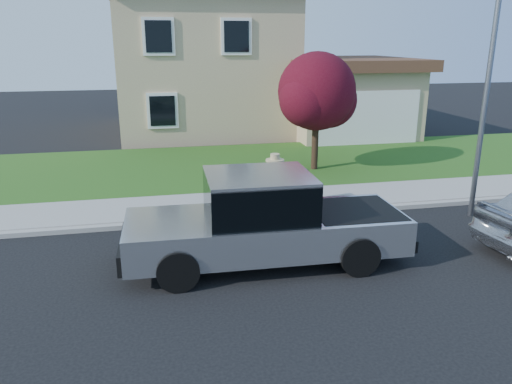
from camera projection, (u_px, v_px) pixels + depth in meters
ground at (292, 266)px, 10.32m from camera, size 80.00×80.00×0.00m
curb at (299, 214)px, 13.21m from camera, size 40.00×0.20×0.12m
sidewalk at (288, 201)px, 14.24m from camera, size 40.00×2.00×0.15m
lawn at (256, 165)px, 18.45m from camera, size 40.00×7.00×0.10m
house at (230, 67)px, 24.98m from camera, size 14.00×11.30×6.85m
pickup_truck at (265, 222)px, 10.24m from camera, size 5.90×2.33×1.92m
woman at (275, 193)px, 12.26m from camera, size 0.70×0.56×1.86m
ornamental_tree at (318, 95)px, 16.94m from camera, size 2.93×2.64×4.02m
trash_bin at (289, 188)px, 13.16m from camera, size 0.82×0.91×1.15m
street_lamp at (488, 92)px, 12.26m from camera, size 0.30×0.74×5.69m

